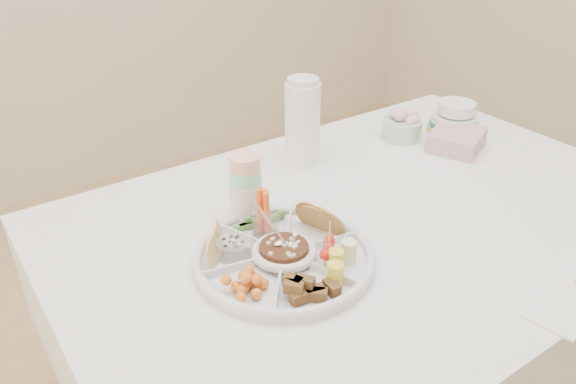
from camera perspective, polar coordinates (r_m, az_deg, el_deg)
dining_table at (r=1.62m, az=7.78°, el=-13.57°), size 1.52×1.02×0.76m
party_tray at (r=1.19m, az=-0.41°, el=-6.36°), size 0.44×0.44×0.04m
bean_dip at (r=1.19m, az=-0.41°, el=-6.07°), size 0.12×0.12×0.04m
tortillas at (r=1.27m, az=3.01°, el=-2.76°), size 0.13×0.13×0.07m
carrot_cucumber at (r=1.27m, az=-2.83°, el=-1.71°), size 0.14×0.14×0.11m
pita_raisins at (r=1.20m, az=-6.63°, el=-5.14°), size 0.12×0.12×0.06m
cherries at (r=1.10m, az=-4.41°, el=-9.00°), size 0.12×0.12×0.04m
granola_chunks at (r=1.09m, az=2.42°, el=-9.42°), size 0.12×0.12×0.04m
banana_tomato at (r=1.17m, az=5.96°, el=-5.23°), size 0.13×0.13×0.09m
cup_stack at (r=1.30m, az=-4.37°, el=1.29°), size 0.10×0.10×0.22m
thermos at (r=1.57m, az=1.47°, el=7.22°), size 0.12×0.12×0.25m
flower_bowl at (r=1.79m, az=11.50°, el=6.70°), size 0.15×0.15×0.09m
napkin_stack at (r=1.77m, az=16.73°, el=5.09°), size 0.21×0.20×0.05m
plate_stack at (r=1.87m, az=16.61°, el=7.36°), size 0.18×0.18×0.11m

